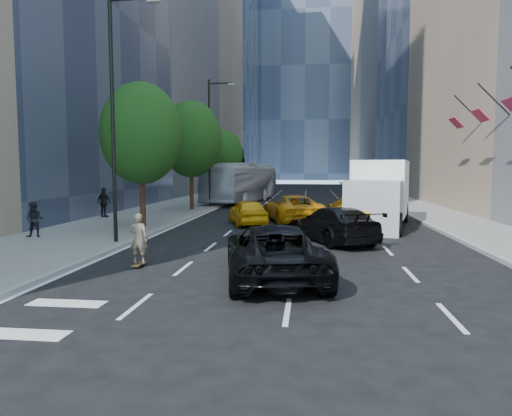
# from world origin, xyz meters

# --- Properties ---
(ground) EXTENTS (160.00, 160.00, 0.00)m
(ground) POSITION_xyz_m (0.00, 0.00, 0.00)
(ground) COLOR black
(ground) RESTS_ON ground
(sidewalk_left) EXTENTS (6.00, 120.00, 0.15)m
(sidewalk_left) POSITION_xyz_m (-9.00, 30.00, 0.07)
(sidewalk_left) COLOR slate
(sidewalk_left) RESTS_ON ground
(sidewalk_right) EXTENTS (4.00, 120.00, 0.15)m
(sidewalk_right) POSITION_xyz_m (10.00, 30.00, 0.07)
(sidewalk_right) COLOR slate
(sidewalk_right) RESTS_ON ground
(tower_left_mid) EXTENTS (20.00, 24.00, 45.00)m
(tower_left_mid) POSITION_xyz_m (-22.00, 42.00, 22.50)
(tower_left_mid) COLOR #5C5C60
(tower_left_mid) RESTS_ON ground
(tower_left_end) EXTENTS (20.00, 28.00, 60.00)m
(tower_left_end) POSITION_xyz_m (-22.00, 92.00, 30.00)
(tower_left_end) COLOR #32394E
(tower_left_end) RESTS_ON ground
(tower_right_mid) EXTENTS (20.00, 24.00, 65.00)m
(tower_right_mid) POSITION_xyz_m (22.00, 74.00, 32.50)
(tower_right_mid) COLOR #5C5C60
(tower_right_mid) RESTS_ON ground
(tower_right_far) EXTENTS (20.00, 24.00, 50.00)m
(tower_right_far) POSITION_xyz_m (22.00, 98.00, 25.00)
(tower_right_far) COLOR #856F5C
(tower_right_far) RESTS_ON ground
(tower_distant) EXTENTS (40.00, 20.00, 90.00)m
(tower_distant) POSITION_xyz_m (0.00, 120.00, 45.00)
(tower_distant) COLOR #32394E
(tower_distant) RESTS_ON ground
(lamp_near) EXTENTS (2.13, 0.22, 10.00)m
(lamp_near) POSITION_xyz_m (-6.32, 4.00, 5.81)
(lamp_near) COLOR black
(lamp_near) RESTS_ON sidewalk_left
(lamp_far) EXTENTS (2.13, 0.22, 10.00)m
(lamp_far) POSITION_xyz_m (-6.32, 22.00, 5.81)
(lamp_far) COLOR black
(lamp_far) RESTS_ON sidewalk_left
(tree_near) EXTENTS (4.20, 4.20, 7.46)m
(tree_near) POSITION_xyz_m (-7.20, 9.00, 4.97)
(tree_near) COLOR black
(tree_near) RESTS_ON sidewalk_left
(tree_mid) EXTENTS (4.50, 4.50, 7.99)m
(tree_mid) POSITION_xyz_m (-7.20, 19.00, 5.32)
(tree_mid) COLOR black
(tree_mid) RESTS_ON sidewalk_left
(tree_far) EXTENTS (3.90, 3.90, 6.92)m
(tree_far) POSITION_xyz_m (-7.20, 32.00, 4.62)
(tree_far) COLOR black
(tree_far) RESTS_ON sidewalk_left
(traffic_signal) EXTENTS (2.48, 0.53, 5.20)m
(traffic_signal) POSITION_xyz_m (-6.40, 40.00, 4.23)
(traffic_signal) COLOR black
(traffic_signal) RESTS_ON sidewalk_left
(facade_flags) EXTENTS (1.85, 13.30, 2.05)m
(facade_flags) POSITION_xyz_m (10.64, 10.00, 6.18)
(facade_flags) COLOR black
(facade_flags) RESTS_ON ground
(skateboarder) EXTENTS (0.60, 0.39, 1.64)m
(skateboarder) POSITION_xyz_m (-3.99, 0.09, 0.82)
(skateboarder) COLOR #867154
(skateboarder) RESTS_ON ground
(black_sedan_lincoln) EXTENTS (3.61, 6.06, 1.58)m
(black_sedan_lincoln) POSITION_xyz_m (0.46, -1.00, 0.79)
(black_sedan_lincoln) COLOR black
(black_sedan_lincoln) RESTS_ON ground
(black_sedan_mercedes) EXTENTS (4.11, 5.74, 1.54)m
(black_sedan_mercedes) POSITION_xyz_m (2.53, 5.81, 0.77)
(black_sedan_mercedes) COLOR black
(black_sedan_mercedes) RESTS_ON ground
(taxi_a) EXTENTS (3.01, 4.61, 1.46)m
(taxi_a) POSITION_xyz_m (-2.00, 11.50, 0.73)
(taxi_a) COLOR #E8A50C
(taxi_a) RESTS_ON ground
(taxi_b) EXTENTS (2.88, 5.27, 1.65)m
(taxi_b) POSITION_xyz_m (4.20, 10.02, 0.82)
(taxi_b) COLOR orange
(taxi_b) RESTS_ON ground
(taxi_c) EXTENTS (4.15, 6.34, 1.62)m
(taxi_c) POSITION_xyz_m (0.50, 13.00, 0.81)
(taxi_c) COLOR orange
(taxi_c) RESTS_ON ground
(taxi_d) EXTENTS (3.35, 5.12, 1.38)m
(taxi_d) POSITION_xyz_m (4.20, 16.23, 0.69)
(taxi_d) COLOR #F6A80C
(taxi_d) RESTS_ON ground
(city_bus) EXTENTS (5.48, 13.50, 3.67)m
(city_bus) POSITION_xyz_m (-4.80, 28.27, 1.83)
(city_bus) COLOR silver
(city_bus) RESTS_ON ground
(box_truck) EXTENTS (4.47, 7.97, 3.61)m
(box_truck) POSITION_xyz_m (5.23, 11.33, 1.83)
(box_truck) COLOR silver
(box_truck) RESTS_ON ground
(pedestrian_a) EXTENTS (0.85, 0.71, 1.56)m
(pedestrian_a) POSITION_xyz_m (-10.55, 4.73, 0.93)
(pedestrian_a) COLOR black
(pedestrian_a) RESTS_ON sidewalk_left
(pedestrian_b) EXTENTS (1.17, 0.80, 1.84)m
(pedestrian_b) POSITION_xyz_m (-11.20, 12.99, 1.07)
(pedestrian_b) COLOR black
(pedestrian_b) RESTS_ON sidewalk_left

